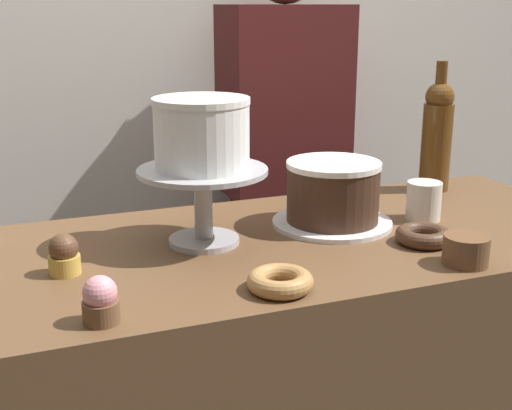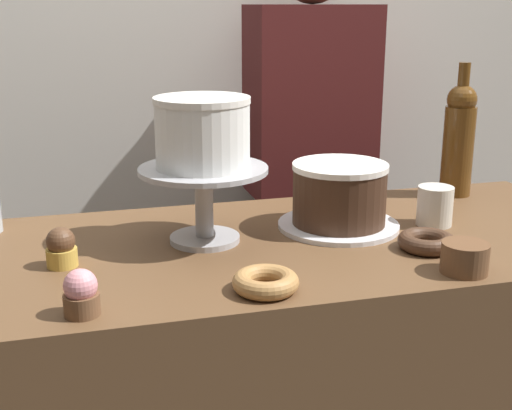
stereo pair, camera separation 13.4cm
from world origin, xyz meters
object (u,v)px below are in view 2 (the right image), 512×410
cupcake_chocolate (61,248)px  coffee_cup_ceramic (435,206)px  cake_stand_pedestal (204,191)px  wine_bottle_amber (459,138)px  donut_chocolate (427,242)px  barista_figure (308,195)px  cookie_stack (465,258)px  donut_maple (266,282)px  chocolate_round_cake (339,194)px  cupcake_strawberry (81,294)px  white_layer_cake (202,132)px

cupcake_chocolate → coffee_cup_ceramic: coffee_cup_ceramic is taller
cake_stand_pedestal → wine_bottle_amber: 0.70m
donut_chocolate → barista_figure: size_ratio=0.07×
cookie_stack → donut_maple: bearing=177.9°
cake_stand_pedestal → coffee_cup_ceramic: (0.50, -0.02, -0.06)m
chocolate_round_cake → barista_figure: size_ratio=0.13×
chocolate_round_cake → wine_bottle_amber: (0.38, 0.17, 0.07)m
cupcake_chocolate → donut_maple: bearing=-32.1°
wine_bottle_amber → cupcake_strawberry: (-0.92, -0.46, -0.11)m
cookie_stack → coffee_cup_ceramic: size_ratio=0.99×
cupcake_strawberry → donut_chocolate: (0.65, 0.12, -0.02)m
donut_maple → chocolate_round_cake: bearing=49.4°
wine_bottle_amber → cupcake_chocolate: (-0.95, -0.25, -0.11)m
white_layer_cake → donut_maple: bearing=-79.6°
coffee_cup_ceramic → barista_figure: size_ratio=0.05×
cookie_stack → coffee_cup_ceramic: bearing=71.7°
chocolate_round_cake → cookie_stack: 0.32m
cake_stand_pedestal → chocolate_round_cake: size_ratio=1.27×
cupcake_chocolate → donut_maple: cupcake_chocolate is taller
chocolate_round_cake → cupcake_chocolate: (-0.57, -0.08, -0.04)m
white_layer_cake → donut_chocolate: 0.48m
wine_bottle_amber → coffee_cup_ceramic: wine_bottle_amber is taller
white_layer_cake → barista_figure: size_ratio=0.12×
white_layer_cake → donut_maple: (0.05, -0.27, -0.21)m
cupcake_strawberry → cookie_stack: size_ratio=0.88×
donut_maple → white_layer_cake: bearing=100.4°
cake_stand_pedestal → cupcake_strawberry: (-0.25, -0.28, -0.07)m
cupcake_strawberry → donut_chocolate: cupcake_strawberry is taller
chocolate_round_cake → wine_bottle_amber: wine_bottle_amber is taller
cupcake_strawberry → donut_maple: size_ratio=0.66×
cake_stand_pedestal → donut_chocolate: size_ratio=2.27×
cupcake_strawberry → white_layer_cake: bearing=48.9°
white_layer_cake → cupcake_chocolate: 0.34m
chocolate_round_cake → cupcake_chocolate: size_ratio=2.70×
white_layer_cake → coffee_cup_ceramic: bearing=-2.8°
cake_stand_pedestal → barista_figure: size_ratio=0.16×
white_layer_cake → chocolate_round_cake: size_ratio=0.93×
donut_chocolate → barista_figure: 0.79m
barista_figure → chocolate_round_cake: bearing=-103.8°
cake_stand_pedestal → cupcake_chocolate: bearing=-166.7°
wine_bottle_amber → cookie_stack: (-0.26, -0.47, -0.12)m
cookie_stack → coffee_cup_ceramic: coffee_cup_ceramic is taller
donut_chocolate → barista_figure: bearing=87.4°
cake_stand_pedestal → donut_maple: size_ratio=2.27×
donut_maple → coffee_cup_ceramic: bearing=28.7°
cupcake_strawberry → donut_maple: (0.30, 0.01, -0.02)m
cupcake_chocolate → donut_maple: (0.33, -0.20, -0.02)m
cake_stand_pedestal → donut_maple: (0.05, -0.27, -0.09)m
donut_maple → cupcake_strawberry: bearing=-177.5°
white_layer_cake → cupcake_chocolate: size_ratio=2.50×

